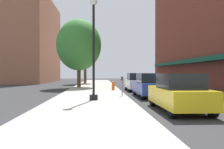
# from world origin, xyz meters

# --- Properties ---
(ground_plane) EXTENTS (90.00, 90.00, 0.00)m
(ground_plane) POSITION_xyz_m (4.00, 18.00, 0.00)
(ground_plane) COLOR #2D2D30
(sidewalk_slab) EXTENTS (4.80, 50.00, 0.12)m
(sidewalk_slab) POSITION_xyz_m (0.00, 19.00, 0.06)
(sidewalk_slab) COLOR #A8A399
(sidewalk_slab) RESTS_ON ground
(building_far_background) EXTENTS (6.80, 18.00, 14.62)m
(building_far_background) POSITION_xyz_m (-11.01, 37.00, 7.29)
(building_far_background) COLOR #9E6047
(building_far_background) RESTS_ON ground
(lamppost) EXTENTS (0.48, 0.48, 5.90)m
(lamppost) POSITION_xyz_m (0.18, 7.41, 3.20)
(lamppost) COLOR black
(lamppost) RESTS_ON sidewalk_slab
(fire_hydrant) EXTENTS (0.33, 0.26, 0.79)m
(fire_hydrant) POSITION_xyz_m (1.77, 15.19, 0.52)
(fire_hydrant) COLOR #E05614
(fire_hydrant) RESTS_ON sidewalk_slab
(parking_meter_near) EXTENTS (0.14, 0.09, 1.31)m
(parking_meter_near) POSITION_xyz_m (2.05, 9.67, 0.95)
(parking_meter_near) COLOR slate
(parking_meter_near) RESTS_ON sidewalk_slab
(tree_near) EXTENTS (4.89, 4.89, 7.43)m
(tree_near) POSITION_xyz_m (-1.72, 19.82, 4.73)
(tree_near) COLOR #4C3823
(tree_near) RESTS_ON sidewalk_slab
(tree_mid) EXTENTS (3.90, 3.90, 7.08)m
(tree_mid) POSITION_xyz_m (-1.60, 29.19, 4.93)
(tree_mid) COLOR #4C3823
(tree_mid) RESTS_ON sidewalk_slab
(car_yellow) EXTENTS (1.80, 4.30, 1.66)m
(car_yellow) POSITION_xyz_m (4.00, 3.96, 0.81)
(car_yellow) COLOR black
(car_yellow) RESTS_ON ground
(car_blue) EXTENTS (1.80, 4.30, 1.66)m
(car_blue) POSITION_xyz_m (4.00, 10.00, 0.81)
(car_blue) COLOR black
(car_blue) RESTS_ON ground
(car_white) EXTENTS (1.80, 4.30, 1.66)m
(car_white) POSITION_xyz_m (4.00, 15.84, 0.81)
(car_white) COLOR black
(car_white) RESTS_ON ground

